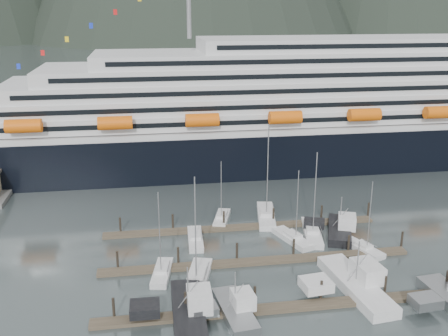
{
  "coord_description": "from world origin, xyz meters",
  "views": [
    {
      "loc": [
        -21.23,
        -67.39,
        37.84
      ],
      "look_at": [
        -7.19,
        22.0,
        9.43
      ],
      "focal_mm": 42.0,
      "sensor_mm": 36.0,
      "label": 1
    }
  ],
  "objects": [
    {
      "name": "dock_far",
      "position": [
        -4.93,
        16.05,
        0.31
      ],
      "size": [
        48.18,
        2.28,
        3.2
      ],
      "color": "#473D2E",
      "rests_on": "ground"
    },
    {
      "name": "sailboat_b",
      "position": [
        -14.67,
        -1.42,
        0.45
      ],
      "size": [
        5.63,
        11.43,
        16.72
      ],
      "rotation": [
        0.0,
        0.0,
        1.31
      ],
      "color": "silver",
      "rests_on": "ground"
    },
    {
      "name": "trawler_e",
      "position": [
        11.08,
        11.15,
        0.94
      ],
      "size": [
        9.89,
        12.02,
        7.44
      ],
      "rotation": [
        0.0,
        0.0,
        1.22
      ],
      "color": "black",
      "rests_on": "ground"
    },
    {
      "name": "sailboat_d",
      "position": [
        6.39,
        11.34,
        0.43
      ],
      "size": [
        5.02,
        11.75,
        15.57
      ],
      "rotation": [
        0.0,
        0.0,
        1.36
      ],
      "color": "silver",
      "rests_on": "ground"
    },
    {
      "name": "sailboat_g",
      "position": [
        0.31,
        19.73,
        0.47
      ],
      "size": [
        5.0,
        12.2,
        18.45
      ],
      "rotation": [
        0.0,
        0.0,
        1.39
      ],
      "color": "silver",
      "rests_on": "ground"
    },
    {
      "name": "sailboat_h",
      "position": [
        12.62,
        4.31,
        0.4
      ],
      "size": [
        4.81,
        8.02,
        12.32
      ],
      "rotation": [
        0.0,
        0.0,
        1.93
      ],
      "color": "silver",
      "rests_on": "ground"
    },
    {
      "name": "cruise_ship",
      "position": [
        30.03,
        54.94,
        12.04
      ],
      "size": [
        210.0,
        30.4,
        50.3
      ],
      "color": "black",
      "rests_on": "ground"
    },
    {
      "name": "trawler_b",
      "position": [
        -11.0,
        -10.5,
        0.87
      ],
      "size": [
        8.21,
        10.76,
        6.76
      ],
      "rotation": [
        0.0,
        0.0,
        1.69
      ],
      "color": "gray",
      "rests_on": "ground"
    },
    {
      "name": "sailboat_e",
      "position": [
        -13.59,
        11.99,
        0.39
      ],
      "size": [
        2.84,
        9.16,
        10.84
      ],
      "rotation": [
        0.0,
        0.0,
        1.52
      ],
      "color": "silver",
      "rests_on": "ground"
    },
    {
      "name": "sailboat_c",
      "position": [
        2.46,
        9.63,
        0.41
      ],
      "size": [
        5.31,
        9.34,
        13.07
      ],
      "rotation": [
        0.0,
        0.0,
        1.91
      ],
      "color": "silver",
      "rests_on": "ground"
    },
    {
      "name": "dock_mid",
      "position": [
        -4.93,
        3.05,
        0.31
      ],
      "size": [
        48.18,
        2.28,
        3.2
      ],
      "color": "#473D2E",
      "rests_on": "ground"
    },
    {
      "name": "dock_near",
      "position": [
        -4.93,
        -9.95,
        0.31
      ],
      "size": [
        48.18,
        2.28,
        3.2
      ],
      "color": "#473D2E",
      "rests_on": "ground"
    },
    {
      "name": "sailboat_a",
      "position": [
        -19.58,
        1.34,
        0.42
      ],
      "size": [
        3.78,
        8.4,
        13.62
      ],
      "rotation": [
        0.0,
        0.0,
        1.39
      ],
      "color": "silver",
      "rests_on": "ground"
    },
    {
      "name": "sailboat_f",
      "position": [
        -7.91,
        19.99,
        0.4
      ],
      "size": [
        4.39,
        8.19,
        11.91
      ],
      "rotation": [
        0.0,
        0.0,
        1.29
      ],
      "color": "silver",
      "rests_on": "ground"
    },
    {
      "name": "ground",
      "position": [
        0.0,
        0.0,
        0.0
      ],
      "size": [
        1600.0,
        1600.0,
        0.0
      ],
      "primitive_type": "plane",
      "color": "#455151",
      "rests_on": "ground"
    },
    {
      "name": "trawler_c",
      "position": [
        6.52,
        -6.94,
        1.0
      ],
      "size": [
        11.58,
        16.3,
        8.18
      ],
      "rotation": [
        0.0,
        0.0,
        1.69
      ],
      "color": "silver",
      "rests_on": "ground"
    },
    {
      "name": "trawler_a",
      "position": [
        -16.92,
        -9.99,
        0.97
      ],
      "size": [
        10.27,
        14.26,
        7.83
      ],
      "rotation": [
        0.0,
        0.0,
        1.55
      ],
      "color": "black",
      "rests_on": "ground"
    }
  ]
}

